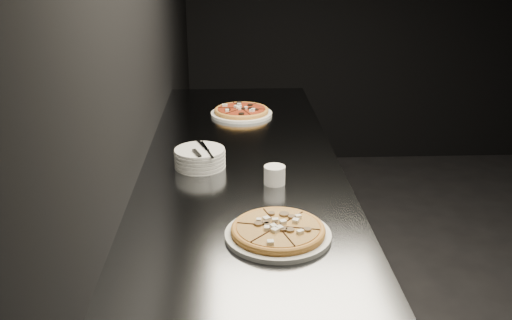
{
  "coord_description": "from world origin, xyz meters",
  "views": [
    {
      "loc": [
        -2.16,
        -1.93,
        1.71
      ],
      "look_at": [
        -2.08,
        -0.05,
        0.98
      ],
      "focal_mm": 40.0,
      "sensor_mm": 36.0,
      "label": 1
    }
  ],
  "objects_px": {
    "pizza_tomato": "(241,111)",
    "pizza_mushroom": "(278,231)",
    "counter": "(243,277)",
    "plate_stack": "(200,158)",
    "cutlery": "(201,150)",
    "ramekin": "(275,174)"
  },
  "relations": [
    {
      "from": "pizza_mushroom",
      "to": "plate_stack",
      "type": "distance_m",
      "value": 0.6
    },
    {
      "from": "pizza_tomato",
      "to": "ramekin",
      "type": "distance_m",
      "value": 0.84
    },
    {
      "from": "pizza_tomato",
      "to": "pizza_mushroom",
      "type": "bearing_deg",
      "value": -86.21
    },
    {
      "from": "counter",
      "to": "ramekin",
      "type": "xyz_separation_m",
      "value": [
        0.11,
        -0.13,
        0.49
      ]
    },
    {
      "from": "counter",
      "to": "plate_stack",
      "type": "distance_m",
      "value": 0.52
    },
    {
      "from": "pizza_tomato",
      "to": "cutlery",
      "type": "height_order",
      "value": "cutlery"
    },
    {
      "from": "counter",
      "to": "pizza_mushroom",
      "type": "bearing_deg",
      "value": -79.75
    },
    {
      "from": "plate_stack",
      "to": "cutlery",
      "type": "xyz_separation_m",
      "value": [
        0.01,
        -0.01,
        0.04
      ]
    },
    {
      "from": "pizza_mushroom",
      "to": "plate_stack",
      "type": "height_order",
      "value": "plate_stack"
    },
    {
      "from": "counter",
      "to": "ramekin",
      "type": "relative_size",
      "value": 33.16
    },
    {
      "from": "pizza_mushroom",
      "to": "cutlery",
      "type": "height_order",
      "value": "cutlery"
    },
    {
      "from": "pizza_mushroom",
      "to": "ramekin",
      "type": "height_order",
      "value": "ramekin"
    },
    {
      "from": "pizza_mushroom",
      "to": "ramekin",
      "type": "bearing_deg",
      "value": 87.31
    },
    {
      "from": "counter",
      "to": "cutlery",
      "type": "bearing_deg",
      "value": 170.84
    },
    {
      "from": "cutlery",
      "to": "pizza_mushroom",
      "type": "bearing_deg",
      "value": -86.55
    },
    {
      "from": "counter",
      "to": "plate_stack",
      "type": "xyz_separation_m",
      "value": [
        -0.15,
        0.04,
        0.49
      ]
    },
    {
      "from": "pizza_tomato",
      "to": "cutlery",
      "type": "relative_size",
      "value": 1.53
    },
    {
      "from": "plate_stack",
      "to": "cutlery",
      "type": "bearing_deg",
      "value": -62.38
    },
    {
      "from": "pizza_tomato",
      "to": "plate_stack",
      "type": "bearing_deg",
      "value": -104.15
    },
    {
      "from": "pizza_tomato",
      "to": "cutlery",
      "type": "xyz_separation_m",
      "value": [
        -0.16,
        -0.67,
        0.05
      ]
    },
    {
      "from": "pizza_mushroom",
      "to": "pizza_tomato",
      "type": "relative_size",
      "value": 1.06
    },
    {
      "from": "counter",
      "to": "cutlery",
      "type": "xyz_separation_m",
      "value": [
        -0.15,
        0.02,
        0.53
      ]
    }
  ]
}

